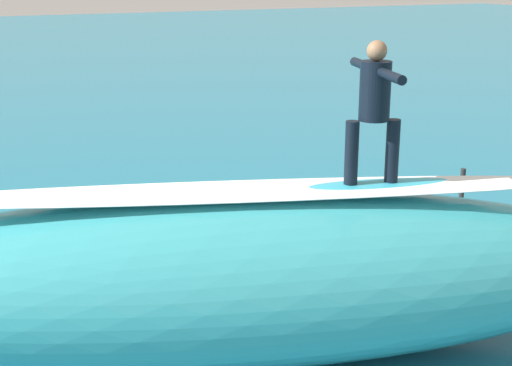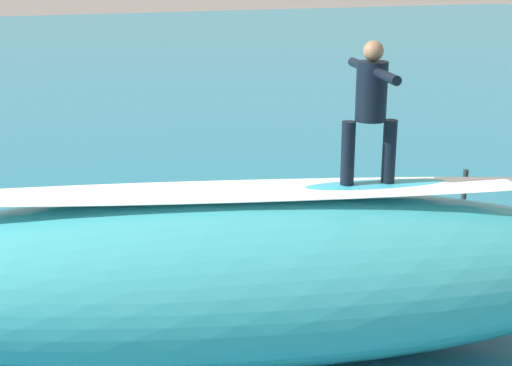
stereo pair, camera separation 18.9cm
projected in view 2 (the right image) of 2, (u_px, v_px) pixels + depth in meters
name	position (u px, v px, depth m)	size (l,w,h in m)	color
ground_plane	(190.00, 279.00, 10.07)	(120.00, 120.00, 0.00)	teal
wave_crest	(232.00, 278.00, 7.81)	(9.12, 2.18, 1.91)	teal
wave_foam_lip	(231.00, 191.00, 7.52)	(7.75, 0.76, 0.08)	white
surfboard_riding	(367.00, 187.00, 7.65)	(2.23, 0.46, 0.09)	#33B2D1
surfer_riding	(371.00, 102.00, 7.39)	(0.58, 1.40, 1.50)	black
surfboard_paddling	(185.00, 227.00, 11.98)	(2.17, 0.55, 0.09)	#E0563D
surfer_paddling	(191.00, 216.00, 11.99)	(1.62, 0.44, 0.29)	black
buoy_marker	(461.00, 228.00, 10.91)	(0.77, 0.77, 1.31)	red
foam_patch_near	(359.00, 271.00, 10.16)	(0.81, 0.61, 0.15)	white
foam_patch_far	(223.00, 297.00, 9.34)	(1.02, 0.89, 0.15)	white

